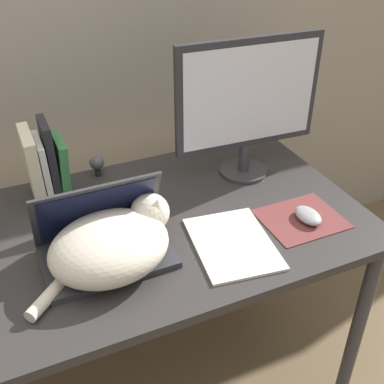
% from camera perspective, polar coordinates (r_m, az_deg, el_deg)
% --- Properties ---
extents(desk, '(1.32, 0.74, 0.74)m').
position_cam_1_polar(desk, '(1.43, -6.32, -6.53)').
color(desk, '#2D2B2B').
rests_on(desk, ground_plane).
extents(laptop, '(0.33, 0.22, 0.22)m').
position_cam_1_polar(laptop, '(1.28, -10.36, -5.87)').
color(laptop, '#2D2D33').
rests_on(laptop, desk).
extents(cat, '(0.41, 0.30, 0.15)m').
position_cam_1_polar(cat, '(1.22, -9.33, -6.07)').
color(cat, beige).
rests_on(cat, desk).
extents(external_monitor, '(0.48, 0.16, 0.45)m').
position_cam_1_polar(external_monitor, '(1.52, 6.67, 10.54)').
color(external_monitor, '#333338').
rests_on(external_monitor, desk).
extents(mousepad, '(0.23, 0.19, 0.00)m').
position_cam_1_polar(mousepad, '(1.44, 12.82, -3.11)').
color(mousepad, brown).
rests_on(mousepad, desk).
extents(computer_mouse, '(0.06, 0.10, 0.03)m').
position_cam_1_polar(computer_mouse, '(1.43, 13.61, -2.72)').
color(computer_mouse, '#99999E').
rests_on(computer_mouse, mousepad).
extents(book_row, '(0.12, 0.17, 0.26)m').
position_cam_1_polar(book_row, '(1.51, -17.02, 2.87)').
color(book_row, beige).
rests_on(book_row, desk).
extents(notepad, '(0.24, 0.30, 0.01)m').
position_cam_1_polar(notepad, '(1.32, 4.84, -6.09)').
color(notepad, silver).
rests_on(notepad, desk).
extents(webcam, '(0.05, 0.05, 0.07)m').
position_cam_1_polar(webcam, '(1.62, -11.20, 3.37)').
color(webcam, '#232328').
rests_on(webcam, desk).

